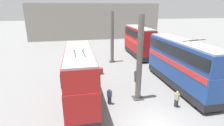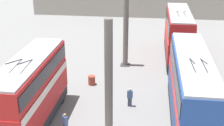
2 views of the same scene
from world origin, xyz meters
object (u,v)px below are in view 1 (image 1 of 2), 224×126
bus_left_near (181,61)px  oil_drum (101,71)px  person_aisle_midway (136,75)px  person_by_right_row (109,96)px  person_by_left_row (177,99)px  bus_left_far (139,40)px  bus_right_near (80,74)px

bus_left_near → oil_drum: 10.26m
person_aisle_midway → person_by_right_row: person_by_right_row is taller
oil_drum → person_by_left_row: bearing=-150.1°
bus_left_far → oil_drum: bearing=133.9°
person_by_left_row → oil_drum: (9.56, 5.51, -0.39)m
oil_drum → person_by_right_row: bearing=177.8°
bus_right_near → person_aisle_midway: bearing=-61.9°
bus_left_near → person_by_left_row: size_ratio=7.37×
person_aisle_midway → person_by_right_row: size_ratio=0.99×
person_aisle_midway → oil_drum: person_aisle_midway is taller
bus_left_far → bus_right_near: 18.48m
bus_left_near → person_by_right_row: 8.96m
bus_left_far → bus_right_near: bearing=143.5°
person_aisle_midway → bus_left_far: bearing=-17.0°
person_by_left_row → oil_drum: bearing=-72.6°
person_by_right_row → oil_drum: size_ratio=1.90×
bus_right_near → person_by_right_row: bus_right_near is taller
person_by_left_row → oil_drum: person_by_left_row is taller
person_aisle_midway → oil_drum: (3.50, 3.78, -0.41)m
bus_right_near → bus_left_far: bearing=-36.5°
bus_left_near → person_by_right_row: (-2.16, 8.43, -2.15)m
bus_left_near → oil_drum: (5.71, 8.13, -2.57)m
person_by_left_row → oil_drum: 11.04m
bus_right_near → person_by_left_row: bus_right_near is taller
bus_right_near → oil_drum: bearing=-22.1°
bus_left_near → bus_right_near: size_ratio=1.21×
oil_drum → bus_left_near: bearing=-125.1°
person_aisle_midway → oil_drum: 5.17m
bus_right_near → oil_drum: 8.00m
bus_left_far → oil_drum: bus_left_far is taller
person_aisle_midway → oil_drum: bearing=51.2°
bus_left_far → person_by_right_row: (-15.68, 8.43, -2.15)m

